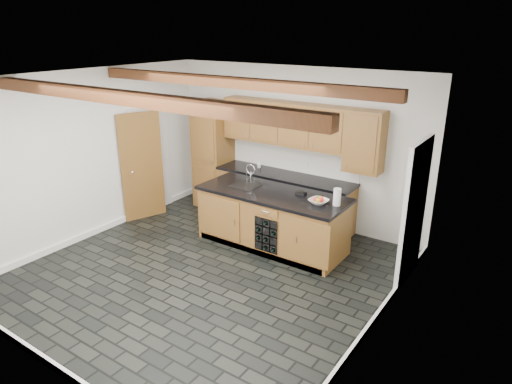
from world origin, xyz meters
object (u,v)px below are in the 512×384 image
fruit_bowl (319,201)px  paper_towel (337,197)px  island (272,220)px  kitchen_scale (301,193)px

fruit_bowl → paper_towel: (0.25, 0.09, 0.10)m
island → fruit_bowl: 0.97m
island → kitchen_scale: size_ratio=15.06×
paper_towel → fruit_bowl: bearing=-159.8°
island → fruit_bowl: bearing=-0.8°
island → paper_towel: paper_towel is taller
fruit_bowl → kitchen_scale: bearing=153.3°
island → paper_towel: (1.08, 0.08, 0.60)m
island → paper_towel: 1.23m
fruit_bowl → paper_towel: size_ratio=1.08×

